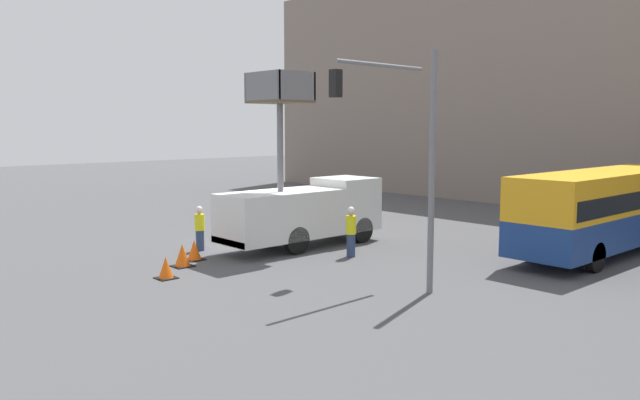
# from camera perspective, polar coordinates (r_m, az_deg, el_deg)

# --- Properties ---
(ground_plane) EXTENTS (120.00, 120.00, 0.00)m
(ground_plane) POSITION_cam_1_polar(r_m,az_deg,el_deg) (25.66, -5.03, -4.11)
(ground_plane) COLOR #4C4C4F
(building_backdrop_far) EXTENTS (44.00, 10.00, 15.24)m
(building_backdrop_far) POSITION_cam_1_polar(r_m,az_deg,el_deg) (43.98, 20.86, 9.98)
(building_backdrop_far) COLOR gray
(building_backdrop_far) RESTS_ON ground_plane
(utility_truck) EXTENTS (2.21, 7.09, 6.85)m
(utility_truck) POSITION_cam_1_polar(r_m,az_deg,el_deg) (24.98, -1.53, -0.72)
(utility_truck) COLOR silver
(utility_truck) RESTS_ON ground_plane
(city_bus) EXTENTS (2.57, 10.39, 3.15)m
(city_bus) POSITION_cam_1_polar(r_m,az_deg,el_deg) (25.86, 24.62, -0.48)
(city_bus) COLOR navy
(city_bus) RESTS_ON ground_plane
(traffic_light_pole) EXTENTS (4.14, 3.89, 6.97)m
(traffic_light_pole) POSITION_cam_1_polar(r_m,az_deg,el_deg) (18.84, 7.03, 6.30)
(traffic_light_pole) COLOR slate
(traffic_light_pole) RESTS_ON ground_plane
(road_worker_near_truck) EXTENTS (0.38, 0.38, 1.76)m
(road_worker_near_truck) POSITION_cam_1_polar(r_m,az_deg,el_deg) (24.73, -10.94, -2.58)
(road_worker_near_truck) COLOR navy
(road_worker_near_truck) RESTS_ON ground_plane
(road_worker_directing) EXTENTS (0.38, 0.38, 1.88)m
(road_worker_directing) POSITION_cam_1_polar(r_m,az_deg,el_deg) (23.14, 2.85, -2.91)
(road_worker_directing) COLOR navy
(road_worker_directing) RESTS_ON ground_plane
(traffic_cone_near_truck) EXTENTS (0.69, 0.69, 0.79)m
(traffic_cone_near_truck) POSITION_cam_1_polar(r_m,az_deg,el_deg) (22.17, -12.47, -5.01)
(traffic_cone_near_truck) COLOR black
(traffic_cone_near_truck) RESTS_ON ground_plane
(traffic_cone_mid_road) EXTENTS (0.61, 0.61, 0.70)m
(traffic_cone_mid_road) POSITION_cam_1_polar(r_m,az_deg,el_deg) (20.58, -13.91, -6.09)
(traffic_cone_mid_road) COLOR black
(traffic_cone_mid_road) RESTS_ON ground_plane
(traffic_cone_far_side) EXTENTS (0.65, 0.65, 0.74)m
(traffic_cone_far_side) POSITION_cam_1_polar(r_m,az_deg,el_deg) (23.14, -11.42, -4.55)
(traffic_cone_far_side) COLOR black
(traffic_cone_far_side) RESTS_ON ground_plane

